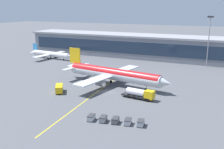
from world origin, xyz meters
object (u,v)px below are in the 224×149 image
(fuel_tanker, at_px, (140,94))
(baggage_cart_1, at_px, (103,119))
(baggage_cart_2, at_px, (115,120))
(baggage_cart_0, at_px, (91,118))
(commuter_jet_far, at_px, (51,54))
(baggage_cart_3, at_px, (128,122))
(lavatory_truck, at_px, (59,88))
(main_airliner, at_px, (113,74))
(baggage_cart_4, at_px, (141,123))

(fuel_tanker, xyz_separation_m, baggage_cart_1, (-2.57, -20.57, -0.96))
(baggage_cart_2, bearing_deg, baggage_cart_0, -169.92)
(commuter_jet_far, bearing_deg, baggage_cart_1, -44.33)
(baggage_cart_1, relative_size, baggage_cart_3, 1.00)
(lavatory_truck, height_order, baggage_cart_1, lavatory_truck)
(main_airliner, height_order, baggage_cart_0, main_airliner)
(baggage_cart_1, height_order, commuter_jet_far, commuter_jet_far)
(baggage_cart_3, height_order, commuter_jet_far, commuter_jet_far)
(main_airliner, relative_size, baggage_cart_0, 15.96)
(baggage_cart_0, height_order, baggage_cart_4, same)
(baggage_cart_1, bearing_deg, fuel_tanker, 82.87)
(lavatory_truck, relative_size, baggage_cart_1, 2.12)
(baggage_cart_2, bearing_deg, main_airliner, 116.29)
(main_airliner, distance_m, baggage_cart_0, 33.48)
(baggage_cart_4, relative_size, commuter_jet_far, 0.10)
(main_airliner, distance_m, baggage_cart_1, 33.94)
(baggage_cart_1, distance_m, baggage_cart_4, 9.60)
(commuter_jet_far, bearing_deg, fuel_tanker, -32.63)
(baggage_cart_2, height_order, baggage_cart_4, same)
(lavatory_truck, xyz_separation_m, baggage_cart_1, (24.73, -15.49, -0.64))
(main_airliner, bearing_deg, commuter_jet_far, 148.53)
(baggage_cart_3, xyz_separation_m, baggage_cart_4, (3.15, 0.56, 0.00))
(baggage_cart_3, bearing_deg, commuter_jet_far, 138.78)
(baggage_cart_0, bearing_deg, commuter_jet_far, 134.02)
(commuter_jet_far, bearing_deg, baggage_cart_0, -45.98)
(baggage_cart_3, height_order, baggage_cart_4, same)
(fuel_tanker, relative_size, commuter_jet_far, 0.37)
(baggage_cart_0, distance_m, baggage_cart_4, 12.80)
(fuel_tanker, distance_m, baggage_cart_4, 20.13)
(baggage_cart_1, xyz_separation_m, baggage_cart_4, (9.45, 1.68, 0.00))
(baggage_cart_0, distance_m, baggage_cart_1, 3.20)
(main_airliner, height_order, baggage_cart_4, main_airliner)
(baggage_cart_1, bearing_deg, main_airliner, 111.07)
(lavatory_truck, distance_m, baggage_cart_3, 34.20)
(main_airliner, distance_m, lavatory_truck, 20.57)
(baggage_cart_0, xyz_separation_m, baggage_cart_1, (3.15, 0.56, 0.00))
(lavatory_truck, xyz_separation_m, baggage_cart_0, (21.58, -16.05, -0.64))
(lavatory_truck, relative_size, baggage_cart_4, 2.12)
(fuel_tanker, bearing_deg, main_airliner, 143.39)
(baggage_cart_1, bearing_deg, lavatory_truck, 147.95)
(main_airliner, bearing_deg, baggage_cart_0, -74.34)
(main_airliner, distance_m, fuel_tanker, 18.49)
(lavatory_truck, relative_size, baggage_cart_3, 2.12)
(baggage_cart_1, xyz_separation_m, commuter_jet_far, (-66.01, 64.48, 1.86))
(lavatory_truck, bearing_deg, baggage_cart_4, -21.99)
(baggage_cart_4, bearing_deg, main_airliner, 125.90)
(baggage_cart_4, distance_m, commuter_jet_far, 98.19)
(baggage_cart_4, bearing_deg, fuel_tanker, 110.00)
(baggage_cart_2, bearing_deg, fuel_tanker, 91.65)
(baggage_cart_2, bearing_deg, baggage_cart_1, -169.92)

